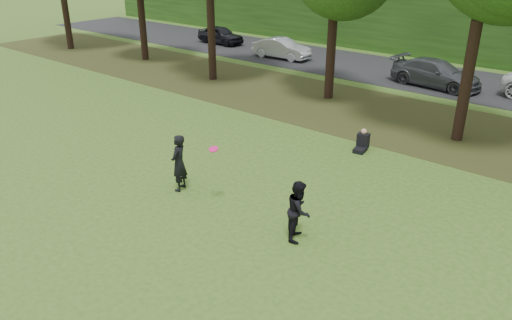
{
  "coord_description": "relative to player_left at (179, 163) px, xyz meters",
  "views": [
    {
      "loc": [
        9.66,
        -7.03,
        7.29
      ],
      "look_at": [
        1.03,
        3.36,
        1.3
      ],
      "focal_mm": 35.0,
      "sensor_mm": 36.0,
      "label": 1
    }
  ],
  "objects": [
    {
      "name": "far_hedge",
      "position": [
        1.22,
        24.69,
        1.58
      ],
      "size": [
        70.0,
        3.0,
        5.0
      ],
      "primitive_type": "cube",
      "color": "#1B4012",
      "rests_on": "ground"
    },
    {
      "name": "frisbee",
      "position": [
        1.5,
        0.04,
        0.86
      ],
      "size": [
        0.28,
        0.28,
        0.12
      ],
      "color": "#F51477",
      "rests_on": "ground"
    },
    {
      "name": "player_left",
      "position": [
        0.0,
        0.0,
        0.0
      ],
      "size": [
        0.65,
        0.78,
        1.84
      ],
      "primitive_type": "imported",
      "rotation": [
        0.0,
        0.0,
        -1.2
      ],
      "color": "black",
      "rests_on": "ground"
    },
    {
      "name": "leaf_litter",
      "position": [
        1.22,
        10.69,
        -0.92
      ],
      "size": [
        60.0,
        7.0,
        0.01
      ],
      "primitive_type": "cube",
      "color": "#3F2E16",
      "rests_on": "ground"
    },
    {
      "name": "seated_person",
      "position": [
        2.85,
        6.58,
        -0.61
      ],
      "size": [
        0.53,
        0.79,
        0.83
      ],
      "rotation": [
        0.0,
        0.0,
        0.17
      ],
      "color": "black",
      "rests_on": "ground"
    },
    {
      "name": "parked_cars",
      "position": [
        2.4,
        17.67,
        -0.2
      ],
      "size": [
        38.05,
        3.85,
        1.5
      ],
      "color": "black",
      "rests_on": "street"
    },
    {
      "name": "ground",
      "position": [
        1.22,
        -2.31,
        -0.92
      ],
      "size": [
        120.0,
        120.0,
        0.0
      ],
      "primitive_type": "plane",
      "color": "#38581B",
      "rests_on": "ground"
    },
    {
      "name": "player_right",
      "position": [
        4.5,
        0.1,
        -0.09
      ],
      "size": [
        0.9,
        0.99,
        1.66
      ],
      "primitive_type": "imported",
      "rotation": [
        0.0,
        0.0,
        1.99
      ],
      "color": "black",
      "rests_on": "ground"
    },
    {
      "name": "street",
      "position": [
        1.22,
        18.69,
        -0.91
      ],
      "size": [
        70.0,
        7.0,
        0.02
      ],
      "primitive_type": "cube",
      "color": "black",
      "rests_on": "ground"
    }
  ]
}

